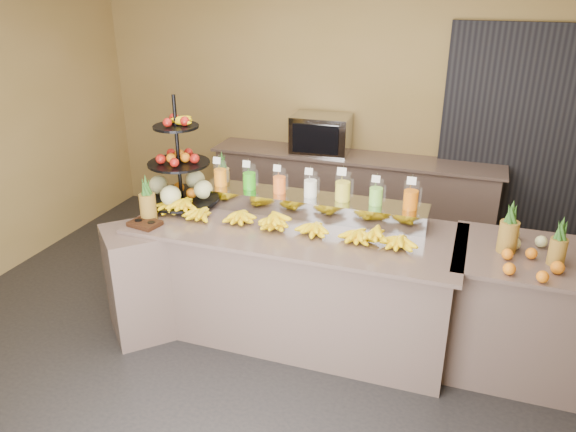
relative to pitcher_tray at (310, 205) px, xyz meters
The scene contains 20 objects.
ground 1.16m from the pitcher_tray, 92.82° to the right, with size 6.00×6.00×0.00m, color black.
room_envelope 0.91m from the pitcher_tray, 52.35° to the left, with size 6.04×5.02×2.82m.
buffet_counter 0.64m from the pitcher_tray, 114.20° to the right, with size 2.75×1.25×0.93m.
right_counter 1.76m from the pitcher_tray, ahead, with size 1.08×0.88×0.93m.
back_ledge 1.75m from the pitcher_tray, 90.98° to the left, with size 3.10×0.55×0.93m.
pitcher_tray is the anchor object (origin of this frame).
juice_pitcher_orange_a 0.80m from the pitcher_tray, behind, with size 0.11×0.12×0.27m.
juice_pitcher_green 0.55m from the pitcher_tray, behind, with size 0.11×0.11×0.27m.
juice_pitcher_orange_b 0.31m from the pitcher_tray, behind, with size 0.11×0.11×0.26m.
juice_pitcher_milk 0.16m from the pitcher_tray, 103.26° to the right, with size 0.11×0.11×0.26m.
juice_pitcher_lemon 0.31m from the pitcher_tray, ahead, with size 0.12×0.13×0.29m.
juice_pitcher_lime 0.54m from the pitcher_tray, ahead, with size 0.11×0.11×0.26m.
juice_pitcher_orange_c 0.80m from the pitcher_tray, ahead, with size 0.12×0.12×0.28m.
banana_heap 0.35m from the pitcher_tray, 116.25° to the right, with size 2.15×0.19×0.18m.
fruit_stand 1.06m from the pitcher_tray, behind, with size 0.81×0.81×0.91m.
condiment_caddy 1.29m from the pitcher_tray, 150.59° to the right, with size 0.23×0.17×0.03m, color black.
pineapple_left_a 1.27m from the pitcher_tray, 155.36° to the right, with size 0.13×0.13×0.37m.
pineapple_left_b 0.88m from the pitcher_tray, 167.29° to the left, with size 0.12×0.12×0.39m.
right_fruit_pile 1.64m from the pitcher_tray, 11.61° to the right, with size 0.42×0.40×0.22m.
oven_warmer 1.72m from the pitcher_tray, 103.20° to the left, with size 0.61×0.43×0.40m, color gray.
Camera 1 is at (1.22, -3.39, 2.69)m, focal length 35.00 mm.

